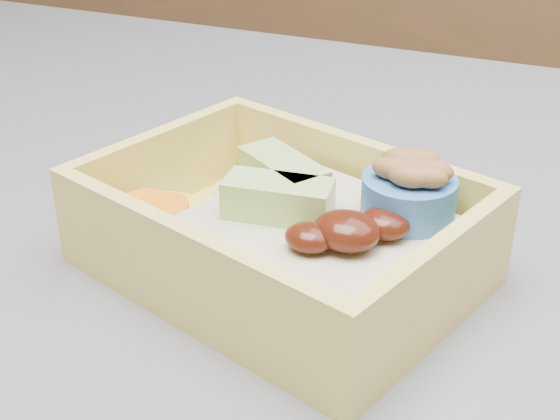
% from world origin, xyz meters
% --- Properties ---
extents(bento_box, '(0.22, 0.18, 0.07)m').
position_xyz_m(bento_box, '(0.03, -0.07, 0.94)').
color(bento_box, '#E0CD5C').
rests_on(bento_box, island).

